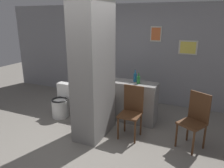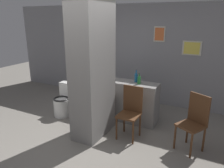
{
  "view_description": "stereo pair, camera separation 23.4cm",
  "coord_description": "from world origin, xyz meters",
  "views": [
    {
      "loc": [
        1.97,
        -3.01,
        2.24
      ],
      "look_at": [
        0.25,
        0.87,
        0.95
      ],
      "focal_mm": 35.0,
      "sensor_mm": 36.0,
      "label": 1
    },
    {
      "loc": [
        2.18,
        -2.91,
        2.24
      ],
      "look_at": [
        0.25,
        0.87,
        0.95
      ],
      "focal_mm": 35.0,
      "sensor_mm": 36.0,
      "label": 2
    }
  ],
  "objects": [
    {
      "name": "ground_plane",
      "position": [
        0.0,
        0.0,
        0.0
      ],
      "size": [
        14.0,
        14.0,
        0.0
      ],
      "primitive_type": "plane",
      "color": "slate"
    },
    {
      "name": "wall_back",
      "position": [
        0.0,
        2.63,
        1.3
      ],
      "size": [
        8.0,
        0.09,
        2.6
      ],
      "color": "gray",
      "rests_on": "ground_plane"
    },
    {
      "name": "pillar_center",
      "position": [
        0.05,
        0.47,
        1.3
      ],
      "size": [
        0.52,
        0.94,
        2.6
      ],
      "color": "gray",
      "rests_on": "ground_plane"
    },
    {
      "name": "counter_shelf",
      "position": [
        0.41,
        1.32,
        0.45
      ],
      "size": [
        1.34,
        0.44,
        0.9
      ],
      "color": "gray",
      "rests_on": "ground_plane"
    },
    {
      "name": "toilet",
      "position": [
        -1.06,
        0.87,
        0.32
      ],
      "size": [
        0.38,
        0.54,
        0.76
      ],
      "color": "white",
      "rests_on": "ground_plane"
    },
    {
      "name": "chair_near_pillar",
      "position": [
        0.74,
        0.68,
        0.55
      ],
      "size": [
        0.4,
        0.4,
        1.0
      ],
      "rotation": [
        0.0,
        0.0,
        -0.02
      ],
      "color": "#4C2D19",
      "rests_on": "ground_plane"
    },
    {
      "name": "chair_by_doorway",
      "position": [
        1.89,
        0.77,
        0.55
      ],
      "size": [
        0.53,
        0.53,
        1.0
      ],
      "rotation": [
        0.0,
        0.0,
        -0.5
      ],
      "color": "#4C2D19",
      "rests_on": "ground_plane"
    },
    {
      "name": "bicycle",
      "position": [
        -0.44,
        1.53,
        0.34
      ],
      "size": [
        1.59,
        0.42,
        0.7
      ],
      "color": "black",
      "rests_on": "ground_plane"
    },
    {
      "name": "bottle_tall",
      "position": [
        0.57,
        1.39,
        1.0
      ],
      "size": [
        0.07,
        0.07,
        0.29
      ],
      "color": "#19598C",
      "rests_on": "counter_shelf"
    },
    {
      "name": "bottle_short",
      "position": [
        0.68,
        1.28,
        0.99
      ],
      "size": [
        0.07,
        0.07,
        0.25
      ],
      "color": "#267233",
      "rests_on": "counter_shelf"
    }
  ]
}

